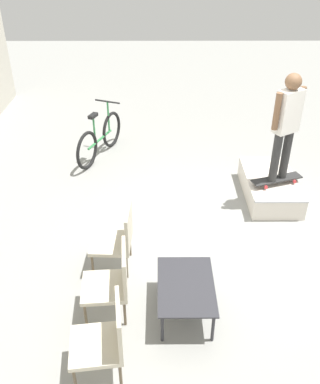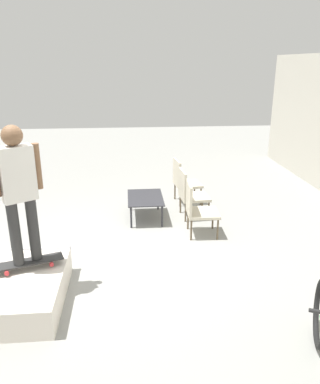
{
  "view_description": "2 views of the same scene",
  "coord_description": "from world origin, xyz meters",
  "px_view_note": "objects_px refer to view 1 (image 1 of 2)",
  "views": [
    {
      "loc": [
        -4.96,
        0.99,
        3.94
      ],
      "look_at": [
        -0.42,
        0.97,
        1.04
      ],
      "focal_mm": 40.0,
      "sensor_mm": 36.0,
      "label": 1
    },
    {
      "loc": [
        5.12,
        0.36,
        2.79
      ],
      "look_at": [
        -0.3,
        0.85,
        0.9
      ],
      "focal_mm": 35.0,
      "sensor_mm": 36.0,
      "label": 2
    }
  ],
  "objects_px": {
    "coffee_table": "(186,288)",
    "patio_chair_center": "(113,280)",
    "patio_chair_left": "(105,337)",
    "bicycle": "(100,138)",
    "person_skater": "(287,120)",
    "patio_chair_right": "(118,237)",
    "skateboard_on_ramp": "(277,179)",
    "skate_ramp_box": "(270,186)"
  },
  "relations": [
    {
      "from": "coffee_table",
      "to": "skateboard_on_ramp",
      "type": "bearing_deg",
      "value": -34.31
    },
    {
      "from": "coffee_table",
      "to": "skate_ramp_box",
      "type": "bearing_deg",
      "value": -31.62
    },
    {
      "from": "patio_chair_left",
      "to": "bicycle",
      "type": "relative_size",
      "value": 0.57
    },
    {
      "from": "person_skater",
      "to": "patio_chair_right",
      "type": "height_order",
      "value": "person_skater"
    },
    {
      "from": "skateboard_on_ramp",
      "to": "patio_chair_center",
      "type": "xyz_separation_m",
      "value": [
        -2.3,
        2.41,
        0.05
      ]
    },
    {
      "from": "coffee_table",
      "to": "patio_chair_right",
      "type": "distance_m",
      "value": 1.15
    },
    {
      "from": "patio_chair_left",
      "to": "bicycle",
      "type": "height_order",
      "value": "bicycle"
    },
    {
      "from": "skateboard_on_ramp",
      "to": "patio_chair_left",
      "type": "bearing_deg",
      "value": -146.77
    },
    {
      "from": "coffee_table",
      "to": "patio_chair_right",
      "type": "relative_size",
      "value": 1.04
    },
    {
      "from": "skate_ramp_box",
      "to": "patio_chair_left",
      "type": "relative_size",
      "value": 1.59
    },
    {
      "from": "person_skater",
      "to": "bicycle",
      "type": "height_order",
      "value": "person_skater"
    },
    {
      "from": "bicycle",
      "to": "coffee_table",
      "type": "bearing_deg",
      "value": -138.46
    },
    {
      "from": "bicycle",
      "to": "patio_chair_left",
      "type": "bearing_deg",
      "value": -151.15
    },
    {
      "from": "patio_chair_right",
      "to": "bicycle",
      "type": "xyz_separation_m",
      "value": [
        3.17,
        0.6,
        -0.11
      ]
    },
    {
      "from": "skateboard_on_ramp",
      "to": "coffee_table",
      "type": "bearing_deg",
      "value": -143.13
    },
    {
      "from": "patio_chair_right",
      "to": "coffee_table",
      "type": "bearing_deg",
      "value": 48.93
    },
    {
      "from": "skateboard_on_ramp",
      "to": "bicycle",
      "type": "relative_size",
      "value": 0.53
    },
    {
      "from": "person_skater",
      "to": "bicycle",
      "type": "distance_m",
      "value": 3.6
    },
    {
      "from": "person_skater",
      "to": "coffee_table",
      "type": "xyz_separation_m",
      "value": [
        -2.31,
        1.58,
        -1.07
      ]
    },
    {
      "from": "person_skater",
      "to": "skate_ramp_box",
      "type": "bearing_deg",
      "value": 67.31
    },
    {
      "from": "patio_chair_center",
      "to": "patio_chair_right",
      "type": "distance_m",
      "value": 0.78
    },
    {
      "from": "patio_chair_right",
      "to": "patio_chair_left",
      "type": "bearing_deg",
      "value": 2.31
    },
    {
      "from": "patio_chair_left",
      "to": "patio_chair_center",
      "type": "xyz_separation_m",
      "value": [
        0.79,
        -0.0,
        0.0
      ]
    },
    {
      "from": "coffee_table",
      "to": "bicycle",
      "type": "distance_m",
      "value": 4.21
    },
    {
      "from": "bicycle",
      "to": "person_skater",
      "type": "bearing_deg",
      "value": -97.09
    },
    {
      "from": "patio_chair_center",
      "to": "patio_chair_right",
      "type": "xyz_separation_m",
      "value": [
        0.78,
        -0.0,
        0.0
      ]
    },
    {
      "from": "person_skater",
      "to": "coffee_table",
      "type": "height_order",
      "value": "person_skater"
    },
    {
      "from": "skate_ramp_box",
      "to": "patio_chair_center",
      "type": "height_order",
      "value": "patio_chair_center"
    },
    {
      "from": "skateboard_on_ramp",
      "to": "patio_chair_center",
      "type": "distance_m",
      "value": 3.33
    },
    {
      "from": "skate_ramp_box",
      "to": "person_skater",
      "type": "xyz_separation_m",
      "value": [
        -0.2,
        -0.03,
        1.27
      ]
    },
    {
      "from": "patio_chair_right",
      "to": "skateboard_on_ramp",
      "type": "bearing_deg",
      "value": 124.63
    },
    {
      "from": "person_skater",
      "to": "patio_chair_center",
      "type": "height_order",
      "value": "person_skater"
    },
    {
      "from": "patio_chair_right",
      "to": "bicycle",
      "type": "height_order",
      "value": "bicycle"
    },
    {
      "from": "bicycle",
      "to": "patio_chair_right",
      "type": "bearing_deg",
      "value": -147.63
    },
    {
      "from": "coffee_table",
      "to": "patio_chair_center",
      "type": "distance_m",
      "value": 0.84
    },
    {
      "from": "skateboard_on_ramp",
      "to": "bicycle",
      "type": "bearing_deg",
      "value": 132.5
    },
    {
      "from": "patio_chair_left",
      "to": "patio_chair_center",
      "type": "relative_size",
      "value": 1.0
    },
    {
      "from": "patio_chair_left",
      "to": "bicycle",
      "type": "distance_m",
      "value": 4.78
    },
    {
      "from": "skateboard_on_ramp",
      "to": "patio_chair_right",
      "type": "xyz_separation_m",
      "value": [
        -1.52,
        2.41,
        0.05
      ]
    },
    {
      "from": "person_skater",
      "to": "patio_chair_right",
      "type": "bearing_deg",
      "value": -179.55
    },
    {
      "from": "skateboard_on_ramp",
      "to": "coffee_table",
      "type": "height_order",
      "value": "skateboard_on_ramp"
    },
    {
      "from": "patio_chair_left",
      "to": "patio_chair_center",
      "type": "bearing_deg",
      "value": 173.14
    }
  ]
}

